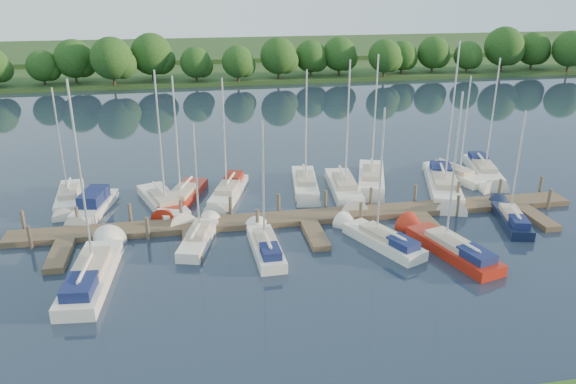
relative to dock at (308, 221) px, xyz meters
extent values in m
plane|color=#182131|center=(0.00, -7.31, -0.20)|extent=(260.00, 260.00, 0.00)
cube|color=#493B29|center=(0.00, 0.69, 0.00)|extent=(40.00, 2.00, 0.40)
cube|color=#493B29|center=(-16.00, -2.31, 0.00)|extent=(1.20, 4.00, 0.40)
cube|color=#493B29|center=(-8.00, -2.31, 0.00)|extent=(1.20, 4.00, 0.40)
cube|color=#493B29|center=(0.00, -2.31, 0.00)|extent=(1.20, 4.00, 0.40)
cube|color=#493B29|center=(8.00, -2.31, 0.00)|extent=(1.20, 4.00, 0.40)
cube|color=#493B29|center=(16.00, -2.31, 0.00)|extent=(1.20, 4.00, 0.40)
cylinder|color=#473D33|center=(-19.00, 1.99, 0.40)|extent=(0.24, 0.24, 2.00)
cylinder|color=#473D33|center=(-15.55, 1.99, 0.40)|extent=(0.24, 0.24, 2.00)
cylinder|color=#473D33|center=(-12.09, 1.99, 0.40)|extent=(0.24, 0.24, 2.00)
cylinder|color=#473D33|center=(-8.64, 1.99, 0.40)|extent=(0.24, 0.24, 2.00)
cylinder|color=#473D33|center=(-5.18, 1.99, 0.40)|extent=(0.24, 0.24, 2.00)
cylinder|color=#473D33|center=(-1.73, 1.99, 0.40)|extent=(0.24, 0.24, 2.00)
cylinder|color=#473D33|center=(1.73, 1.99, 0.40)|extent=(0.24, 0.24, 2.00)
cylinder|color=#473D33|center=(5.18, 1.99, 0.40)|extent=(0.24, 0.24, 2.00)
cylinder|color=#473D33|center=(8.64, 1.99, 0.40)|extent=(0.24, 0.24, 2.00)
cylinder|color=#473D33|center=(12.09, 1.99, 0.40)|extent=(0.24, 0.24, 2.00)
cylinder|color=#473D33|center=(15.55, 1.99, 0.40)|extent=(0.24, 0.24, 2.00)
cylinder|color=#473D33|center=(19.00, 1.99, 0.40)|extent=(0.24, 0.24, 2.00)
cylinder|color=#473D33|center=(-18.00, -0.61, 0.40)|extent=(0.24, 0.24, 2.00)
cylinder|color=#473D33|center=(-10.80, -0.61, 0.40)|extent=(0.24, 0.24, 2.00)
cylinder|color=#473D33|center=(-3.60, -0.61, 0.40)|extent=(0.24, 0.24, 2.00)
cylinder|color=#473D33|center=(3.60, -0.61, 0.40)|extent=(0.24, 0.24, 2.00)
cylinder|color=#473D33|center=(10.80, -0.61, 0.40)|extent=(0.24, 0.24, 2.00)
cylinder|color=#473D33|center=(18.00, -0.61, 0.40)|extent=(0.24, 0.24, 2.00)
cube|color=#1E3B17|center=(0.00, 67.69, 0.10)|extent=(180.00, 30.00, 0.60)
cube|color=#334F22|center=(0.00, 92.69, 0.50)|extent=(220.00, 40.00, 1.40)
sphere|color=#18390F|center=(-33.89, 54.31, 3.27)|extent=(4.17, 4.17, 4.17)
cylinder|color=#38281C|center=(-28.03, 55.40, 0.94)|extent=(0.36, 0.36, 2.28)
sphere|color=#18390F|center=(-28.03, 55.40, 3.73)|extent=(5.33, 5.33, 5.33)
sphere|color=#18390F|center=(-26.89, 55.60, 2.97)|extent=(3.81, 3.81, 3.81)
cylinder|color=#38281C|center=(-24.04, 53.22, 0.88)|extent=(0.36, 0.36, 2.16)
sphere|color=#18390F|center=(-24.04, 53.22, 3.52)|extent=(5.05, 5.05, 5.05)
sphere|color=#18390F|center=(-22.96, 53.42, 2.80)|extent=(3.60, 3.60, 3.60)
cylinder|color=#38281C|center=(-17.24, 53.72, 1.08)|extent=(0.36, 0.36, 2.55)
sphere|color=#18390F|center=(-17.24, 53.72, 4.19)|extent=(5.95, 5.95, 5.95)
sphere|color=#18390F|center=(-15.97, 53.92, 3.34)|extent=(4.25, 4.25, 4.25)
cylinder|color=#38281C|center=(-10.95, 52.75, 0.83)|extent=(0.36, 0.36, 2.05)
sphere|color=#18390F|center=(-10.95, 52.75, 3.33)|extent=(4.79, 4.79, 4.79)
sphere|color=#18390F|center=(-9.93, 52.95, 2.65)|extent=(3.42, 3.42, 3.42)
cylinder|color=#38281C|center=(-4.71, 54.98, 0.85)|extent=(0.36, 0.36, 2.10)
sphere|color=#18390F|center=(-4.71, 54.98, 3.42)|extent=(4.91, 4.91, 4.91)
sphere|color=#18390F|center=(-3.66, 55.18, 2.72)|extent=(3.50, 3.50, 3.50)
cylinder|color=#38281C|center=(-0.78, 55.83, 0.82)|extent=(0.36, 0.36, 2.04)
sphere|color=#18390F|center=(-0.78, 55.83, 3.31)|extent=(4.75, 4.75, 4.75)
sphere|color=#18390F|center=(0.24, 56.03, 2.63)|extent=(3.39, 3.39, 3.39)
cylinder|color=#38281C|center=(6.86, 56.08, 0.97)|extent=(0.36, 0.36, 2.35)
sphere|color=#18390F|center=(6.86, 56.08, 3.84)|extent=(5.48, 5.48, 5.48)
sphere|color=#18390F|center=(8.03, 56.28, 3.06)|extent=(3.91, 3.91, 3.91)
cylinder|color=#38281C|center=(11.68, 52.98, 1.09)|extent=(0.36, 0.36, 2.58)
sphere|color=#18390F|center=(11.68, 52.98, 4.24)|extent=(6.01, 6.01, 6.01)
sphere|color=#18390F|center=(12.96, 53.18, 3.38)|extent=(4.29, 4.29, 4.29)
cylinder|color=#38281C|center=(16.78, 53.33, 1.22)|extent=(0.36, 0.36, 2.85)
sphere|color=#18390F|center=(16.78, 53.33, 4.70)|extent=(6.64, 6.64, 6.64)
sphere|color=#18390F|center=(18.20, 53.53, 3.75)|extent=(4.74, 4.74, 4.74)
cylinder|color=#38281C|center=(23.24, 54.89, 1.19)|extent=(0.36, 0.36, 2.78)
sphere|color=#18390F|center=(23.24, 54.89, 4.58)|extent=(6.48, 6.48, 6.48)
sphere|color=#18390F|center=(24.62, 55.09, 3.66)|extent=(4.63, 4.63, 4.63)
cylinder|color=#38281C|center=(30.11, 53.76, 0.99)|extent=(0.36, 0.36, 2.39)
sphere|color=#18390F|center=(30.11, 53.76, 3.91)|extent=(5.57, 5.57, 5.57)
sphere|color=#18390F|center=(31.31, 53.96, 3.12)|extent=(3.98, 3.98, 3.98)
cylinder|color=#38281C|center=(35.91, 54.42, 1.19)|extent=(0.36, 0.36, 2.79)
sphere|color=#18390F|center=(35.91, 54.42, 4.60)|extent=(6.51, 6.51, 6.51)
sphere|color=#18390F|center=(37.31, 54.62, 3.67)|extent=(4.65, 4.65, 4.65)
cylinder|color=#38281C|center=(40.18, 54.07, 0.85)|extent=(0.36, 0.36, 2.09)
sphere|color=#18390F|center=(40.18, 54.07, 3.41)|extent=(4.89, 4.89, 4.89)
sphere|color=#18390F|center=(41.23, 54.27, 2.71)|extent=(3.49, 3.49, 3.49)
cylinder|color=#38281C|center=(47.54, 53.14, 0.79)|extent=(0.36, 0.36, 1.98)
sphere|color=#18390F|center=(47.54, 53.14, 3.21)|extent=(4.62, 4.62, 4.62)
sphere|color=#18390F|center=(48.53, 53.34, 2.55)|extent=(3.30, 3.30, 3.30)
cylinder|color=#38281C|center=(53.38, 54.12, 0.80)|extent=(0.36, 0.36, 1.99)
sphere|color=#18390F|center=(53.38, 54.12, 3.23)|extent=(4.65, 4.65, 4.65)
sphere|color=#18390F|center=(54.38, 54.32, 2.57)|extent=(3.32, 3.32, 3.32)
cylinder|color=#38281C|center=(58.65, 52.86, 0.89)|extent=(0.36, 0.36, 2.18)
cube|color=white|center=(-17.08, 7.49, -0.05)|extent=(2.18, 6.14, 1.04)
cone|color=white|center=(-16.83, 4.49, -0.05)|extent=(1.02, 2.17, 0.84)
cube|color=#B8A48E|center=(-17.05, 7.19, 0.60)|extent=(1.49, 2.81, 0.47)
cylinder|color=silver|center=(-17.03, 6.89, 4.53)|extent=(0.12, 0.12, 8.13)
cylinder|color=silver|center=(-17.13, 8.09, 0.98)|extent=(0.33, 2.71, 0.10)
cylinder|color=white|center=(-17.13, 8.09, 0.98)|extent=(0.40, 2.42, 0.20)
cube|color=white|center=(-14.88, 5.10, -0.05)|extent=(2.91, 5.71, 1.09)
cone|color=white|center=(-15.45, 2.43, -0.05)|extent=(1.23, 1.79, 0.90)
cube|color=#161F4D|center=(-14.88, 5.10, 0.83)|extent=(2.04, 3.24, 0.98)
cube|color=white|center=(-10.02, 5.13, -0.05)|extent=(4.15, 7.32, 1.03)
cone|color=white|center=(-8.88, 1.78, -0.05)|extent=(1.73, 2.66, 0.99)
cube|color=#B8A48E|center=(-9.90, 4.79, 0.60)|extent=(2.43, 3.49, 0.47)
cylinder|color=silver|center=(-9.79, 4.46, 5.23)|extent=(0.12, 0.12, 9.54)
cylinder|color=silver|center=(-10.25, 5.79, 0.98)|extent=(1.12, 3.04, 0.10)
cylinder|color=white|center=(-10.25, 5.79, 0.98)|extent=(1.10, 2.74, 0.20)
cube|color=#9C1D0E|center=(-8.43, 6.01, -0.05)|extent=(3.95, 6.87, 1.04)
cone|color=#9C1D0E|center=(-9.53, 2.88, -0.05)|extent=(1.64, 2.50, 0.93)
cube|color=#B8A48E|center=(-8.54, 5.69, 0.60)|extent=(2.30, 3.28, 0.47)
cylinder|color=silver|center=(-8.65, 5.38, 4.94)|extent=(0.12, 0.12, 8.96)
cylinder|color=silver|center=(-8.21, 6.63, 0.98)|extent=(1.08, 2.85, 0.10)
cylinder|color=white|center=(-8.21, 6.63, 0.98)|extent=(1.07, 2.57, 0.20)
cube|color=white|center=(-4.97, 6.33, -0.05)|extent=(3.70, 6.63, 1.06)
cone|color=white|center=(-5.97, 3.29, -0.05)|extent=(1.55, 2.40, 0.89)
cube|color=#B8A48E|center=(-5.07, 6.02, 0.62)|extent=(2.17, 3.15, 0.48)
cube|color=maroon|center=(-4.41, 8.03, 0.71)|extent=(1.79, 2.21, 0.53)
cylinder|color=silver|center=(-5.17, 5.72, 4.79)|extent=(0.12, 0.12, 8.63)
cylinder|color=silver|center=(-4.77, 6.94, 1.00)|extent=(0.99, 2.76, 0.10)
cylinder|color=white|center=(-4.77, 6.94, 1.00)|extent=(0.99, 2.49, 0.20)
cube|color=white|center=(1.32, 7.28, -0.05)|extent=(2.75, 6.80, 1.04)
cone|color=white|center=(0.86, 4.01, -0.05)|extent=(1.24, 2.42, 0.92)
cube|color=#B8A48E|center=(1.27, 6.96, 0.60)|extent=(1.79, 3.14, 0.47)
cylinder|color=silver|center=(1.23, 6.63, 4.92)|extent=(0.12, 0.12, 8.92)
cylinder|color=silver|center=(1.41, 7.94, 0.98)|extent=(0.51, 2.96, 0.10)
cylinder|color=white|center=(1.41, 7.94, 0.98)|extent=(0.57, 2.64, 0.20)
cube|color=white|center=(4.13, 5.63, -0.05)|extent=(2.73, 7.35, 1.21)
cone|color=white|center=(3.77, 2.06, -0.05)|extent=(1.25, 2.60, 1.01)
cube|color=#B8A48E|center=(4.09, 5.28, 0.74)|extent=(1.83, 3.37, 0.55)
cylinder|color=silver|center=(4.06, 4.92, 5.42)|extent=(0.12, 0.12, 9.70)
cylinder|color=silver|center=(4.20, 6.35, 1.18)|extent=(0.43, 3.23, 0.10)
cylinder|color=white|center=(4.20, 6.35, 1.18)|extent=(0.49, 2.88, 0.20)
cube|color=white|center=(7.07, 7.55, -0.05)|extent=(4.20, 7.57, 1.08)
cone|color=white|center=(5.94, 4.08, -0.05)|extent=(1.76, 2.75, 1.02)
cube|color=#B8A48E|center=(6.96, 7.21, 0.64)|extent=(2.47, 3.60, 0.49)
cylinder|color=silver|center=(6.85, 6.86, 5.42)|extent=(0.12, 0.12, 9.85)
cylinder|color=silver|center=(7.30, 8.25, 1.03)|extent=(1.11, 3.15, 0.10)
cylinder|color=white|center=(7.30, 8.25, 1.03)|extent=(1.09, 2.84, 0.20)
cube|color=white|center=(12.15, 4.65, -0.05)|extent=(4.73, 8.44, 1.19)
cone|color=white|center=(10.87, 0.79, -0.05)|extent=(1.98, 3.06, 1.14)
cube|color=#B8A48E|center=(12.02, 4.27, 0.72)|extent=(2.78, 4.01, 0.54)
cube|color=#161F4D|center=(12.87, 6.81, 0.82)|extent=(2.28, 2.82, 0.59)
cylinder|color=silver|center=(11.89, 3.88, 6.05)|extent=(0.12, 0.12, 10.98)
cylinder|color=silver|center=(12.41, 5.42, 1.15)|extent=(1.25, 3.51, 0.10)
cylinder|color=white|center=(12.41, 5.42, 1.15)|extent=(1.22, 3.15, 0.20)
cube|color=white|center=(14.25, 7.00, -0.05)|extent=(3.59, 6.21, 1.04)
cone|color=white|center=(15.26, 4.18, -0.05)|extent=(1.49, 2.26, 0.84)
cube|color=#B8A48E|center=(14.35, 6.72, 0.61)|extent=(2.09, 2.96, 0.47)
cylinder|color=silver|center=(14.45, 6.44, 4.51)|extent=(0.12, 0.12, 8.09)
cylinder|color=silver|center=(14.05, 7.56, 0.99)|extent=(1.00, 2.57, 0.10)
cylinder|color=white|center=(14.05, 7.56, 0.99)|extent=(0.99, 2.32, 0.20)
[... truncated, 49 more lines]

